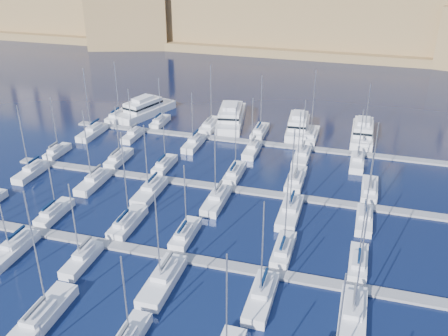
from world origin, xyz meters
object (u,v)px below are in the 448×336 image
(motor_yacht_a, at_px, (145,109))
(motor_yacht_d, at_px, (363,132))
(motor_yacht_b, at_px, (231,116))
(motor_yacht_c, at_px, (298,126))
(sailboat_2, at_px, (44,314))

(motor_yacht_a, height_order, motor_yacht_d, same)
(motor_yacht_a, relative_size, motor_yacht_b, 0.91)
(motor_yacht_c, relative_size, motor_yacht_d, 1.01)
(motor_yacht_c, bearing_deg, sailboat_2, -106.24)
(motor_yacht_a, relative_size, motor_yacht_d, 1.17)
(sailboat_2, bearing_deg, motor_yacht_b, 87.05)
(motor_yacht_b, relative_size, motor_yacht_d, 1.28)
(motor_yacht_a, bearing_deg, sailboat_2, -75.23)
(sailboat_2, xyz_separation_m, motor_yacht_a, (-18.41, 69.82, 0.94))
(motor_yacht_a, height_order, motor_yacht_b, same)
(motor_yacht_c, bearing_deg, motor_yacht_a, 178.63)
(motor_yacht_a, distance_m, motor_yacht_c, 38.49)
(sailboat_2, height_order, motor_yacht_a, sailboat_2)
(motor_yacht_c, xyz_separation_m, motor_yacht_d, (14.35, 0.01, 0.00))
(sailboat_2, xyz_separation_m, motor_yacht_b, (3.64, 70.70, 0.94))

